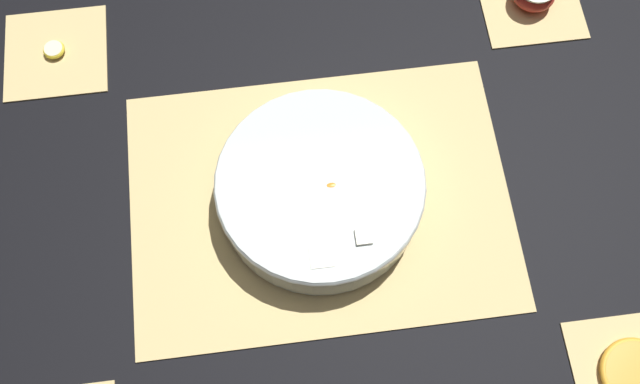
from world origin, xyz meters
TOP-DOWN VIEW (x-y plane):
  - ground_plane at (0.00, 0.00)m, footprint 6.00×6.00m
  - bamboo_mat_center at (-0.00, 0.00)m, footprint 0.51×0.38m
  - coaster_mat_near_right at (0.36, -0.28)m, footprint 0.15×0.15m
  - coaster_mat_far_left at (-0.36, 0.28)m, footprint 0.15×0.15m
  - coaster_mat_far_right at (0.36, 0.28)m, footprint 0.15×0.15m
  - fruit_salad_bowl at (0.00, -0.00)m, footprint 0.27×0.27m
  - orange_slice_whole at (0.36, -0.28)m, footprint 0.09×0.09m
  - banana_coin_single at (-0.36, 0.28)m, footprint 0.03×0.03m

SIDE VIEW (x-z plane):
  - ground_plane at x=0.00m, z-range 0.00..0.00m
  - coaster_mat_near_right at x=0.36m, z-range 0.00..0.01m
  - coaster_mat_far_left at x=-0.36m, z-range 0.00..0.01m
  - coaster_mat_far_right at x=0.36m, z-range 0.00..0.01m
  - bamboo_mat_center at x=0.00m, z-range 0.00..0.01m
  - banana_coin_single at x=-0.36m, z-range 0.01..0.01m
  - orange_slice_whole at x=0.36m, z-range 0.01..0.02m
  - fruit_salad_bowl at x=0.00m, z-range 0.01..0.08m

